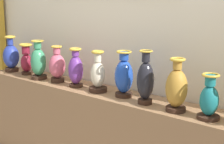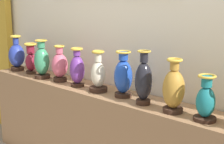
{
  "view_description": "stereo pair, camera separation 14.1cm",
  "coord_description": "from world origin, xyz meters",
  "px_view_note": "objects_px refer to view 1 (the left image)",
  "views": [
    {
      "loc": [
        1.8,
        -2.14,
        1.66
      ],
      "look_at": [
        0.0,
        0.0,
        1.05
      ],
      "focal_mm": 54.48,
      "sensor_mm": 36.0,
      "label": 1
    },
    {
      "loc": [
        1.91,
        -2.05,
        1.66
      ],
      "look_at": [
        0.0,
        0.0,
        1.05
      ],
      "focal_mm": 54.48,
      "sensor_mm": 36.0,
      "label": 2
    }
  ],
  "objects_px": {
    "vase_burgundy": "(26,60)",
    "vase_onyx": "(145,80)",
    "vase_ochre": "(176,88)",
    "vase_sapphire": "(124,76)",
    "vase_jade": "(38,62)",
    "vase_ivory": "(98,75)",
    "vase_teal": "(209,100)",
    "vase_cobalt": "(11,56)",
    "vase_violet": "(76,69)",
    "vase_rose": "(57,66)"
  },
  "relations": [
    {
      "from": "vase_cobalt",
      "to": "vase_sapphire",
      "type": "relative_size",
      "value": 1.03
    },
    {
      "from": "vase_ochre",
      "to": "vase_sapphire",
      "type": "bearing_deg",
      "value": 174.25
    },
    {
      "from": "vase_jade",
      "to": "vase_cobalt",
      "type": "bearing_deg",
      "value": 176.34
    },
    {
      "from": "vase_jade",
      "to": "vase_ochre",
      "type": "bearing_deg",
      "value": 0.13
    },
    {
      "from": "vase_cobalt",
      "to": "vase_teal",
      "type": "distance_m",
      "value": 2.32
    },
    {
      "from": "vase_burgundy",
      "to": "vase_jade",
      "type": "xyz_separation_m",
      "value": [
        0.27,
        -0.05,
        0.01
      ]
    },
    {
      "from": "vase_jade",
      "to": "vase_rose",
      "type": "height_order",
      "value": "vase_jade"
    },
    {
      "from": "vase_sapphire",
      "to": "vase_onyx",
      "type": "distance_m",
      "value": 0.25
    },
    {
      "from": "vase_burgundy",
      "to": "vase_violet",
      "type": "xyz_separation_m",
      "value": [
        0.77,
        -0.02,
        0.01
      ]
    },
    {
      "from": "vase_burgundy",
      "to": "vase_onyx",
      "type": "height_order",
      "value": "vase_onyx"
    },
    {
      "from": "vase_sapphire",
      "to": "vase_ochre",
      "type": "distance_m",
      "value": 0.52
    },
    {
      "from": "vase_ivory",
      "to": "vase_sapphire",
      "type": "height_order",
      "value": "vase_sapphire"
    },
    {
      "from": "vase_rose",
      "to": "vase_ivory",
      "type": "height_order",
      "value": "vase_ivory"
    },
    {
      "from": "vase_teal",
      "to": "vase_violet",
      "type": "bearing_deg",
      "value": 179.16
    },
    {
      "from": "vase_teal",
      "to": "vase_jade",
      "type": "bearing_deg",
      "value": -179.8
    },
    {
      "from": "vase_rose",
      "to": "vase_violet",
      "type": "xyz_separation_m",
      "value": [
        0.26,
        -0.01,
        0.01
      ]
    },
    {
      "from": "vase_sapphire",
      "to": "vase_onyx",
      "type": "bearing_deg",
      "value": -10.74
    },
    {
      "from": "vase_ivory",
      "to": "vase_onyx",
      "type": "bearing_deg",
      "value": -2.51
    },
    {
      "from": "vase_ivory",
      "to": "vase_onyx",
      "type": "xyz_separation_m",
      "value": [
        0.51,
        -0.02,
        0.04
      ]
    },
    {
      "from": "vase_sapphire",
      "to": "vase_burgundy",
      "type": "bearing_deg",
      "value": -179.72
    },
    {
      "from": "vase_ochre",
      "to": "vase_teal",
      "type": "xyz_separation_m",
      "value": [
        0.25,
        0.0,
        -0.04
      ]
    },
    {
      "from": "vase_ochre",
      "to": "vase_burgundy",
      "type": "bearing_deg",
      "value": 178.57
    },
    {
      "from": "vase_sapphire",
      "to": "vase_teal",
      "type": "height_order",
      "value": "vase_sapphire"
    },
    {
      "from": "vase_burgundy",
      "to": "vase_ochre",
      "type": "xyz_separation_m",
      "value": [
        1.82,
        -0.05,
        0.01
      ]
    },
    {
      "from": "vase_jade",
      "to": "vase_rose",
      "type": "xyz_separation_m",
      "value": [
        0.24,
        0.03,
        -0.01
      ]
    },
    {
      "from": "vase_sapphire",
      "to": "vase_teal",
      "type": "relative_size",
      "value": 1.23
    },
    {
      "from": "vase_cobalt",
      "to": "vase_ivory",
      "type": "relative_size",
      "value": 1.09
    },
    {
      "from": "vase_jade",
      "to": "vase_ivory",
      "type": "height_order",
      "value": "vase_jade"
    },
    {
      "from": "vase_cobalt",
      "to": "vase_rose",
      "type": "height_order",
      "value": "vase_cobalt"
    },
    {
      "from": "vase_rose",
      "to": "vase_teal",
      "type": "distance_m",
      "value": 1.56
    },
    {
      "from": "vase_cobalt",
      "to": "vase_rose",
      "type": "xyz_separation_m",
      "value": [
        0.76,
        0.0,
        -0.01
      ]
    },
    {
      "from": "vase_teal",
      "to": "vase_cobalt",
      "type": "bearing_deg",
      "value": 179.33
    },
    {
      "from": "vase_onyx",
      "to": "vase_rose",
      "type": "bearing_deg",
      "value": 178.61
    },
    {
      "from": "vase_ochre",
      "to": "vase_teal",
      "type": "bearing_deg",
      "value": 0.61
    },
    {
      "from": "vase_cobalt",
      "to": "vase_ochre",
      "type": "xyz_separation_m",
      "value": [
        2.07,
        -0.03,
        0.0
      ]
    },
    {
      "from": "vase_burgundy",
      "to": "vase_sapphire",
      "type": "relative_size",
      "value": 0.86
    },
    {
      "from": "vase_burgundy",
      "to": "vase_ivory",
      "type": "xyz_separation_m",
      "value": [
        1.04,
        -0.02,
        -0.01
      ]
    },
    {
      "from": "vase_violet",
      "to": "vase_sapphire",
      "type": "xyz_separation_m",
      "value": [
        0.53,
        0.03,
        0.01
      ]
    },
    {
      "from": "vase_cobalt",
      "to": "vase_burgundy",
      "type": "height_order",
      "value": "vase_cobalt"
    },
    {
      "from": "vase_violet",
      "to": "vase_sapphire",
      "type": "height_order",
      "value": "vase_sapphire"
    },
    {
      "from": "vase_burgundy",
      "to": "vase_ivory",
      "type": "height_order",
      "value": "vase_ivory"
    },
    {
      "from": "vase_rose",
      "to": "vase_ivory",
      "type": "bearing_deg",
      "value": -0.31
    },
    {
      "from": "vase_jade",
      "to": "vase_ivory",
      "type": "distance_m",
      "value": 0.78
    },
    {
      "from": "vase_onyx",
      "to": "vase_cobalt",
      "type": "bearing_deg",
      "value": 179.23
    },
    {
      "from": "vase_ochre",
      "to": "vase_ivory",
      "type": "bearing_deg",
      "value": 177.95
    },
    {
      "from": "vase_burgundy",
      "to": "vase_violet",
      "type": "bearing_deg",
      "value": -1.77
    },
    {
      "from": "vase_sapphire",
      "to": "vase_teal",
      "type": "bearing_deg",
      "value": -3.7
    },
    {
      "from": "vase_burgundy",
      "to": "vase_violet",
      "type": "relative_size",
      "value": 0.92
    },
    {
      "from": "vase_cobalt",
      "to": "vase_jade",
      "type": "xyz_separation_m",
      "value": [
        0.52,
        -0.03,
        0.0
      ]
    },
    {
      "from": "vase_jade",
      "to": "vase_sapphire",
      "type": "height_order",
      "value": "vase_jade"
    }
  ]
}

